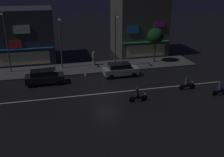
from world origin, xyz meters
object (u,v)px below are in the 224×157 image
parked_car_near_kerb (44,77)px  traffic_cone (86,74)px  parked_car_trailing (120,69)px  streetlamp_west (6,38)px  streetlamp_mid (61,39)px  motorcycle_following (138,96)px  streetlamp_east (116,37)px  motorcycle_opposite_lane (187,84)px  motorcycle_lead (220,89)px  pedestrian_on_sidewalk (94,59)px

parked_car_near_kerb → traffic_cone: 5.25m
parked_car_trailing → traffic_cone: (-4.17, 1.11, -0.59)m
streetlamp_west → parked_car_near_kerb: bearing=-49.2°
streetlamp_mid → motorcycle_following: bearing=-61.3°
motorcycle_following → streetlamp_mid: bearing=-66.6°
parked_car_trailing → motorcycle_following: bearing=-92.5°
streetlamp_east → parked_car_near_kerb: streetlamp_east is taller
streetlamp_east → motorcycle_opposite_lane: streetlamp_east is taller
streetlamp_mid → motorcycle_lead: streetlamp_mid is taller
parked_car_trailing → traffic_cone: size_ratio=7.82×
streetlamp_east → streetlamp_west: bearing=174.5°
motorcycle_opposite_lane → traffic_cone: size_ratio=3.45×
parked_car_near_kerb → traffic_cone: bearing=-162.8°
streetlamp_mid → motorcycle_following: (6.47, -11.82, -3.50)m
streetlamp_west → motorcycle_lead: bearing=-29.7°
streetlamp_west → parked_car_near_kerb: size_ratio=1.77×
traffic_cone → motorcycle_lead: bearing=-35.9°
pedestrian_on_sidewalk → motorcycle_lead: size_ratio=1.05×
streetlamp_west → pedestrian_on_sidewalk: (10.86, 0.37, -3.52)m
pedestrian_on_sidewalk → motorcycle_opposite_lane: size_ratio=1.05×
streetlamp_west → motorcycle_following: streetlamp_west is taller
streetlamp_mid → motorcycle_lead: size_ratio=3.54×
streetlamp_west → pedestrian_on_sidewalk: size_ratio=3.81×
motorcycle_following → pedestrian_on_sidewalk: bearing=-85.3°
motorcycle_lead → pedestrian_on_sidewalk: bearing=-51.2°
streetlamp_east → motorcycle_opposite_lane: size_ratio=3.68×
parked_car_near_kerb → motorcycle_lead: size_ratio=2.26×
parked_car_near_kerb → motorcycle_following: (8.83, -7.03, -0.24)m
streetlamp_east → motorcycle_lead: bearing=-53.3°
motorcycle_following → traffic_cone: (-3.84, 8.57, -0.36)m
streetlamp_west → motorcycle_opposite_lane: 22.15m
streetlamp_west → motorcycle_following: (13.01, -11.88, -3.95)m
streetlamp_east → traffic_cone: (-4.36, -1.99, -4.00)m
streetlamp_mid → motorcycle_following: streetlamp_mid is taller
streetlamp_east → motorcycle_following: size_ratio=3.68×
streetlamp_west → streetlamp_east: bearing=-5.5°
streetlamp_east → motorcycle_lead: streetlamp_east is taller
motorcycle_lead → parked_car_near_kerb: bearing=-25.0°
motorcycle_following → motorcycle_opposite_lane: bearing=-170.6°
parked_car_near_kerb → streetlamp_mid: bearing=-116.2°
pedestrian_on_sidewalk → motorcycle_following: 12.44m
traffic_cone → parked_car_near_kerb: bearing=-162.8°
motorcycle_opposite_lane → motorcycle_lead: bearing=139.7°
motorcycle_lead → motorcycle_opposite_lane: (-2.59, 2.19, 0.00)m
streetlamp_mid → traffic_cone: streetlamp_mid is taller
streetlamp_mid → traffic_cone: 5.68m
streetlamp_west → traffic_cone: bearing=-19.8°
parked_car_near_kerb → traffic_cone: (4.99, 1.54, -0.59)m
streetlamp_west → motorcycle_opposite_lane: size_ratio=3.99×
motorcycle_following → motorcycle_lead: bearing=171.0°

